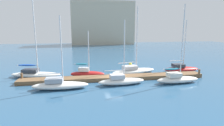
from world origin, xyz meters
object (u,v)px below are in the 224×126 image
mooring_buoy_yellow (130,64)px  sailboat_3 (121,80)px  harbor_building_distant (103,23)px  sailboat_2 (87,73)px  sailboat_1 (60,84)px  sailboat_6 (181,68)px  sailboat_4 (134,70)px  sailboat_5 (177,78)px  sailboat_0 (35,73)px

mooring_buoy_yellow → sailboat_3: bearing=-110.2°
harbor_building_distant → sailboat_2: bearing=-98.7°
sailboat_1 → sailboat_6: 19.72m
sailboat_4 → sailboat_3: bearing=-133.2°
sailboat_5 → sailboat_6: 6.83m
sailboat_0 → mooring_buoy_yellow: sailboat_0 is taller
sailboat_3 → sailboat_6: bearing=21.8°
sailboat_2 → mooring_buoy_yellow: (8.34, 6.56, -0.29)m
sailboat_4 → mooring_buoy_yellow: 5.80m
sailboat_1 → mooring_buoy_yellow: (11.68, 11.58, -0.25)m
sailboat_1 → sailboat_4: (10.73, 5.86, -0.02)m
sailboat_5 → sailboat_6: bearing=54.6°
sailboat_5 → sailboat_6: (3.72, 5.73, -0.09)m
sailboat_6 → harbor_building_distant: size_ratio=0.33×
sailboat_0 → sailboat_2: (7.62, -1.15, 0.04)m
sailboat_5 → sailboat_3: bearing=174.2°
sailboat_1 → sailboat_3: (7.62, 0.55, -0.01)m
sailboat_3 → harbor_building_distant: (3.68, 56.41, 8.12)m
sailboat_6 → harbor_building_distant: 52.30m
sailboat_1 → sailboat_4: 12.23m
sailboat_4 → sailboat_6: size_ratio=1.23×
mooring_buoy_yellow → harbor_building_distant: harbor_building_distant is taller
sailboat_2 → sailboat_6: bearing=11.0°
sailboat_2 → mooring_buoy_yellow: 10.62m
sailboat_0 → sailboat_6: sailboat_0 is taller
sailboat_3 → sailboat_4: sailboat_4 is taller
sailboat_5 → mooring_buoy_yellow: 11.97m
sailboat_1 → sailboat_5: bearing=1.3°
sailboat_1 → sailboat_4: size_ratio=0.83×
sailboat_6 → harbor_building_distant: harbor_building_distant is taller
sailboat_1 → sailboat_6: bearing=18.1°
sailboat_1 → sailboat_0: bearing=125.6°
sailboat_2 → sailboat_3: (4.27, -4.46, -0.05)m
sailboat_2 → harbor_building_distant: size_ratio=0.27×
sailboat_3 → mooring_buoy_yellow: (4.07, 11.03, -0.24)m
sailboat_1 → sailboat_2: 6.03m
sailboat_5 → harbor_building_distant: bearing=91.4°
mooring_buoy_yellow → sailboat_0: bearing=-161.3°
sailboat_0 → harbor_building_distant: size_ratio=0.45×
sailboat_1 → mooring_buoy_yellow: sailboat_1 is taller
sailboat_4 → harbor_building_distant: bearing=76.5°
sailboat_0 → sailboat_3: (11.89, -5.61, -0.00)m
sailboat_3 → mooring_buoy_yellow: bearing=66.3°
sailboat_0 → sailboat_1: 7.50m
sailboat_6 → sailboat_0: bearing=178.7°
sailboat_0 → harbor_building_distant: harbor_building_distant is taller
sailboat_3 → sailboat_0: bearing=151.3°
sailboat_5 → mooring_buoy_yellow: (-3.43, 11.46, -0.31)m
mooring_buoy_yellow → sailboat_2: bearing=-141.8°
sailboat_5 → mooring_buoy_yellow: bearing=104.2°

